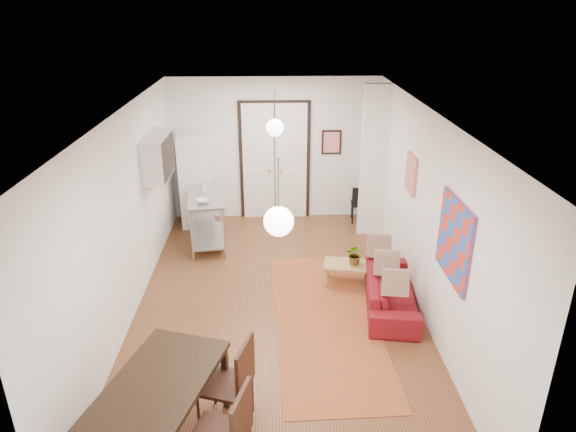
{
  "coord_description": "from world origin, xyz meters",
  "views": [
    {
      "loc": [
        -0.06,
        -6.62,
        4.26
      ],
      "look_at": [
        0.17,
        0.5,
        1.25
      ],
      "focal_mm": 32.0,
      "sensor_mm": 36.0,
      "label": 1
    }
  ],
  "objects_px": {
    "dining_chair_far": "(219,418)",
    "black_side_chair": "(359,199)",
    "kitchen_counter": "(207,213)",
    "coffee_table": "(349,266)",
    "fridge": "(196,180)",
    "sofa": "(391,291)",
    "dining_chair_near": "(225,369)",
    "dining_table": "(159,389)"
  },
  "relations": [
    {
      "from": "dining_chair_far",
      "to": "black_side_chair",
      "type": "bearing_deg",
      "value": 176.12
    },
    {
      "from": "dining_chair_far",
      "to": "kitchen_counter",
      "type": "bearing_deg",
      "value": -155.23
    },
    {
      "from": "kitchen_counter",
      "to": "black_side_chair",
      "type": "distance_m",
      "value": 3.22
    },
    {
      "from": "coffee_table",
      "to": "kitchen_counter",
      "type": "relative_size",
      "value": 0.63
    },
    {
      "from": "fridge",
      "to": "dining_chair_far",
      "type": "bearing_deg",
      "value": -88.62
    },
    {
      "from": "coffee_table",
      "to": "fridge",
      "type": "distance_m",
      "value": 3.78
    },
    {
      "from": "sofa",
      "to": "dining_chair_far",
      "type": "bearing_deg",
      "value": 149.01
    },
    {
      "from": "coffee_table",
      "to": "kitchen_counter",
      "type": "bearing_deg",
      "value": 148.5
    },
    {
      "from": "kitchen_counter",
      "to": "dining_chair_near",
      "type": "xyz_separation_m",
      "value": [
        0.68,
        -4.29,
        -0.03
      ]
    },
    {
      "from": "kitchen_counter",
      "to": "dining_table",
      "type": "bearing_deg",
      "value": -97.0
    },
    {
      "from": "sofa",
      "to": "dining_table",
      "type": "xyz_separation_m",
      "value": [
        -2.88,
        -2.57,
        0.5
      ]
    },
    {
      "from": "dining_chair_far",
      "to": "fridge",
      "type": "bearing_deg",
      "value": -153.64
    },
    {
      "from": "sofa",
      "to": "coffee_table",
      "type": "bearing_deg",
      "value": 45.7
    },
    {
      "from": "fridge",
      "to": "dining_chair_near",
      "type": "bearing_deg",
      "value": -87.42
    },
    {
      "from": "dining_chair_near",
      "to": "coffee_table",
      "type": "bearing_deg",
      "value": 165.21
    },
    {
      "from": "kitchen_counter",
      "to": "dining_chair_far",
      "type": "relative_size",
      "value": 1.27
    },
    {
      "from": "sofa",
      "to": "black_side_chair",
      "type": "xyz_separation_m",
      "value": [
        0.05,
        3.3,
        0.19
      ]
    },
    {
      "from": "sofa",
      "to": "dining_chair_near",
      "type": "bearing_deg",
      "value": 140.86
    },
    {
      "from": "coffee_table",
      "to": "dining_chair_near",
      "type": "height_order",
      "value": "dining_chair_near"
    },
    {
      "from": "coffee_table",
      "to": "sofa",
      "type": "bearing_deg",
      "value": -52.3
    },
    {
      "from": "sofa",
      "to": "coffee_table",
      "type": "relative_size",
      "value": 2.11
    },
    {
      "from": "fridge",
      "to": "black_side_chair",
      "type": "bearing_deg",
      "value": -6.77
    },
    {
      "from": "fridge",
      "to": "kitchen_counter",
      "type": "bearing_deg",
      "value": -81.24
    },
    {
      "from": "kitchen_counter",
      "to": "dining_chair_far",
      "type": "height_order",
      "value": "dining_chair_far"
    },
    {
      "from": "kitchen_counter",
      "to": "dining_chair_near",
      "type": "distance_m",
      "value": 4.35
    },
    {
      "from": "coffee_table",
      "to": "black_side_chair",
      "type": "relative_size",
      "value": 1.09
    },
    {
      "from": "kitchen_counter",
      "to": "fridge",
      "type": "relative_size",
      "value": 0.73
    },
    {
      "from": "kitchen_counter",
      "to": "dining_table",
      "type": "distance_m",
      "value": 4.75
    },
    {
      "from": "coffee_table",
      "to": "kitchen_counter",
      "type": "distance_m",
      "value": 2.86
    },
    {
      "from": "sofa",
      "to": "black_side_chair",
      "type": "distance_m",
      "value": 3.3
    },
    {
      "from": "sofa",
      "to": "fridge",
      "type": "height_order",
      "value": "fridge"
    },
    {
      "from": "kitchen_counter",
      "to": "dining_table",
      "type": "xyz_separation_m",
      "value": [
        0.08,
        -4.75,
        0.12
      ]
    },
    {
      "from": "dining_chair_far",
      "to": "dining_chair_near",
      "type": "bearing_deg",
      "value": -163.02
    },
    {
      "from": "black_side_chair",
      "to": "kitchen_counter",
      "type": "bearing_deg",
      "value": 25.43
    },
    {
      "from": "fridge",
      "to": "dining_table",
      "type": "distance_m",
      "value": 5.81
    },
    {
      "from": "sofa",
      "to": "kitchen_counter",
      "type": "distance_m",
      "value": 3.7
    },
    {
      "from": "sofa",
      "to": "dining_chair_near",
      "type": "distance_m",
      "value": 3.13
    },
    {
      "from": "dining_chair_near",
      "to": "kitchen_counter",
      "type": "bearing_deg",
      "value": -153.98
    },
    {
      "from": "coffee_table",
      "to": "dining_table",
      "type": "xyz_separation_m",
      "value": [
        -2.34,
        -3.27,
        0.46
      ]
    },
    {
      "from": "kitchen_counter",
      "to": "dining_chair_far",
      "type": "bearing_deg",
      "value": -90.22
    },
    {
      "from": "kitchen_counter",
      "to": "sofa",
      "type": "bearing_deg",
      "value": -44.38
    },
    {
      "from": "coffee_table",
      "to": "fridge",
      "type": "relative_size",
      "value": 0.46
    }
  ]
}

